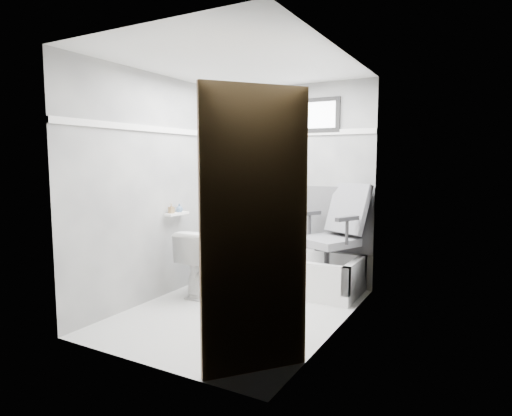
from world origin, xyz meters
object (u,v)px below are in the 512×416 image
Objects in this scene: office_chair at (327,234)px; soap_bottle_a at (171,209)px; toilet at (206,262)px; door at (267,243)px; soap_bottle_b at (179,208)px; bathtub at (294,272)px.

soap_bottle_a is at bearing -125.82° from office_chair.
office_chair is 1.39m from toilet.
soap_bottle_a is at bearing 143.92° from door.
toilet is 0.68m from soap_bottle_b.
door reaches higher than soap_bottle_a.
toilet is (-1.19, -0.64, -0.32)m from office_chair.
office_chair is at bearing 28.96° from soap_bottle_a.
soap_bottle_a is (-1.12, -0.81, 0.76)m from bathtub.
office_chair is 11.43× the size of soap_bottle_b.
office_chair is at bearing 3.61° from bathtub.
door is at bearing -38.71° from soap_bottle_b.
bathtub is 1.58m from soap_bottle_a.
toilet is 0.71m from soap_bottle_a.
toilet is 0.37× the size of door.
soap_bottle_a is at bearing -144.20° from bathtub.
bathtub is 15.19× the size of soap_bottle_b.
door reaches higher than office_chair.
office_chair is 2.29m from door.
bathtub is 1.33× the size of office_chair.
office_chair is 1.54× the size of toilet.
door is (0.41, -2.23, 0.32)m from office_chair.
soap_bottle_b is (-1.51, -0.70, 0.27)m from office_chair.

